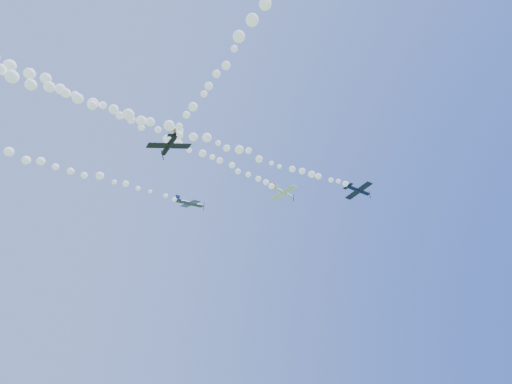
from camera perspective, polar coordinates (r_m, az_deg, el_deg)
name	(u,v)px	position (r m, az deg, el deg)	size (l,w,h in m)	color
plane_white	(283,192)	(104.43, 3.65, -0.06)	(7.55, 7.97, 2.62)	white
smoke_trail_white	(118,115)	(84.52, -17.90, 9.79)	(79.46, 22.77, 3.14)	white
plane_navy	(358,190)	(94.78, 13.50, 0.22)	(6.96, 7.30, 2.41)	#0C1136
smoke_trail_navy	(179,131)	(76.37, -10.20, 8.03)	(77.77, 6.22, 2.75)	white
plane_grey	(190,203)	(92.09, -8.79, -1.51)	(6.97, 7.12, 2.28)	#353C4E
plane_black	(169,145)	(65.24, -11.51, 6.16)	(6.48, 6.54, 2.31)	black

